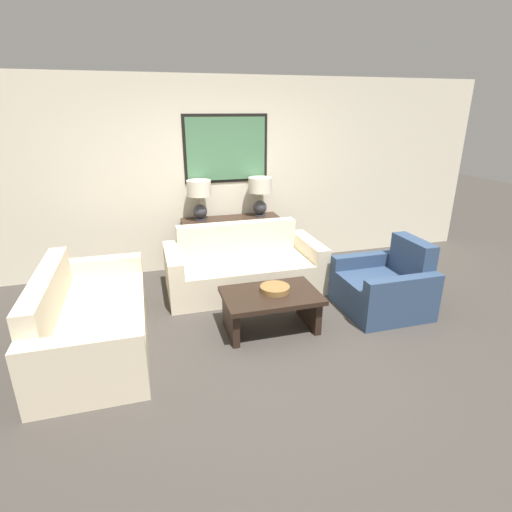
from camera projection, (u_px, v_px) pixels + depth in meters
name	position (u px, v px, depth m)	size (l,w,h in m)	color
ground_plane	(281.00, 349.00, 3.93)	(20.00, 20.00, 0.00)	#3D3833
back_wall	(226.00, 175.00, 5.68)	(7.96, 0.12, 2.65)	beige
console_table	(231.00, 244.00, 5.78)	(1.38, 0.36, 0.77)	#332319
table_lamp_left	(199.00, 195.00, 5.41)	(0.33, 0.33, 0.55)	#333338
table_lamp_right	(260.00, 191.00, 5.63)	(0.33, 0.33, 0.55)	#333338
couch_by_back_wall	(243.00, 268.00, 5.18)	(1.96, 0.94, 0.80)	beige
couch_by_side	(90.00, 321.00, 3.90)	(0.94, 1.96, 0.80)	beige
coffee_table	(271.00, 304.00, 4.18)	(1.00, 0.66, 0.42)	black
decorative_bowl	(275.00, 289.00, 4.18)	(0.31, 0.31, 0.06)	olive
armchair_near_back_wall	(385.00, 287.00, 4.63)	(0.89, 0.90, 0.83)	navy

